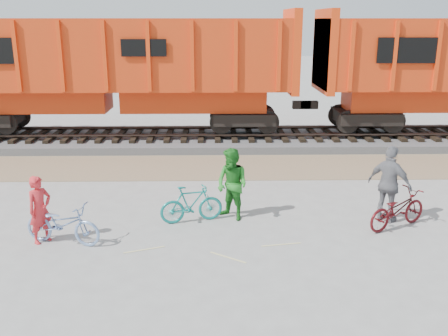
{
  "coord_description": "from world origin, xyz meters",
  "views": [
    {
      "loc": [
        0.53,
        -10.67,
        4.77
      ],
      "look_at": [
        0.77,
        1.5,
        1.16
      ],
      "focal_mm": 40.0,
      "sensor_mm": 36.0,
      "label": 1
    }
  ],
  "objects": [
    {
      "name": "bicycle_maroon",
      "position": [
        4.87,
        0.32,
        0.46
      ],
      "size": [
        1.84,
        1.4,
        0.93
      ],
      "primitive_type": "imported",
      "rotation": [
        0.0,
        0.0,
        2.08
      ],
      "color": "#4E0E12",
      "rests_on": "ground"
    },
    {
      "name": "ground",
      "position": [
        0.0,
        0.0,
        0.0
      ],
      "size": [
        120.0,
        120.0,
        0.0
      ],
      "primitive_type": "plane",
      "color": "#9E9E99",
      "rests_on": "ground"
    },
    {
      "name": "track",
      "position": [
        0.0,
        9.0,
        0.47
      ],
      "size": [
        120.0,
        2.6,
        0.24
      ],
      "color": "black",
      "rests_on": "ballast_bed"
    },
    {
      "name": "bicycle_blue",
      "position": [
        -2.83,
        -0.42,
        0.47
      ],
      "size": [
        1.87,
        1.05,
        0.93
      ],
      "primitive_type": "imported",
      "rotation": [
        0.0,
        0.0,
        1.31
      ],
      "color": "#7B9BCF",
      "rests_on": "ground"
    },
    {
      "name": "person_solo",
      "position": [
        -3.33,
        -0.32,
        0.77
      ],
      "size": [
        0.64,
        0.67,
        1.53
      ],
      "primitive_type": "imported",
      "rotation": [
        0.0,
        0.0,
        0.9
      ],
      "color": "red",
      "rests_on": "ground"
    },
    {
      "name": "person_man",
      "position": [
        0.96,
        0.96,
        0.9
      ],
      "size": [
        1.1,
        1.09,
        1.79
      ],
      "primitive_type": "imported",
      "rotation": [
        0.0,
        0.0,
        -0.74
      ],
      "color": "#217922",
      "rests_on": "ground"
    },
    {
      "name": "gravel_strip",
      "position": [
        0.0,
        5.5,
        0.01
      ],
      "size": [
        120.0,
        3.0,
        0.02
      ],
      "primitive_type": "cube",
      "color": "#9B8060",
      "rests_on": "ground"
    },
    {
      "name": "bicycle_teal",
      "position": [
        -0.04,
        0.76,
        0.47
      ],
      "size": [
        1.61,
        0.82,
        0.93
      ],
      "primitive_type": "imported",
      "rotation": [
        0.0,
        0.0,
        1.83
      ],
      "color": "#127C76",
      "rests_on": "ground"
    },
    {
      "name": "ballast_bed",
      "position": [
        0.0,
        9.0,
        0.15
      ],
      "size": [
        120.0,
        4.0,
        0.3
      ],
      "primitive_type": "cube",
      "color": "slate",
      "rests_on": "ground"
    },
    {
      "name": "hopper_car_center",
      "position": [
        -3.35,
        9.0,
        3.01
      ],
      "size": [
        14.0,
        3.13,
        4.65
      ],
      "color": "black",
      "rests_on": "track"
    },
    {
      "name": "person_woman",
      "position": [
        4.77,
        0.72,
        0.95
      ],
      "size": [
        1.11,
        1.13,
        1.9
      ],
      "primitive_type": "imported",
      "rotation": [
        0.0,
        0.0,
        2.34
      ],
      "color": "slate",
      "rests_on": "ground"
    }
  ]
}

